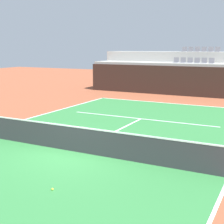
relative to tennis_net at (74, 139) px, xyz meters
The scene contains 12 objects.
ground_plane 0.51m from the tennis_net, ahead, with size 80.00×80.00×0.00m, color brown.
court_surface 0.50m from the tennis_net, ahead, with size 11.00×24.00×0.01m, color #2D7238.
baseline_far 11.96m from the tennis_net, 90.00° to the left, with size 11.00×0.10×0.00m, color white.
service_line_far 6.42m from the tennis_net, 90.00° to the left, with size 8.26×0.10×0.00m, color white.
centre_service_line 3.24m from the tennis_net, 90.00° to the left, with size 0.10×6.40×0.00m, color white.
back_wall 15.98m from the tennis_net, 90.00° to the left, with size 17.20×0.30×2.33m, color black.
stands_tier_lower 17.34m from the tennis_net, 90.00° to the left, with size 17.20×2.40×2.54m, color #9E9E99.
stands_tier_upper 19.76m from the tennis_net, 90.00° to the left, with size 17.20×2.40×3.41m, color #9E9E99.
seating_row_lower 17.55m from the tennis_net, 90.00° to the left, with size 3.32×0.44×0.44m.
seating_row_upper 20.05m from the tennis_net, 90.00° to the left, with size 3.32×0.44×0.44m.
tennis_net is the anchor object (origin of this frame).
tennis_ball_0 3.40m from the tennis_net, 66.48° to the right, with size 0.07×0.07×0.07m, color #CCE033.
Camera 1 is at (6.60, -9.72, 3.80)m, focal length 52.81 mm.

